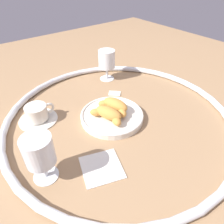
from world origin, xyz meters
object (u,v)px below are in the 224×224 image
at_px(croissant_small, 108,114).
at_px(coffee_cup_near, 37,114).
at_px(sugar_packet, 115,93).
at_px(folded_napkin, 102,167).
at_px(juice_glass_left, 107,60).
at_px(pastry_plate, 112,116).
at_px(croissant_large, 115,105).
at_px(juice_glass_right, 39,153).

xyz_separation_m(croissant_small, coffee_cup_near, (0.17, 0.19, -0.02)).
distance_m(sugar_packet, folded_napkin, 0.39).
distance_m(croissant_small, coffee_cup_near, 0.25).
bearing_deg(sugar_packet, juice_glass_left, -68.53).
distance_m(pastry_plate, croissant_large, 0.04).
bearing_deg(sugar_packet, pastry_plate, 93.20).
bearing_deg(croissant_large, sugar_packet, -38.33).
height_order(pastry_plate, coffee_cup_near, coffee_cup_near).
distance_m(juice_glass_right, sugar_packet, 0.46).
xyz_separation_m(pastry_plate, sugar_packet, (0.13, -0.11, -0.01)).
bearing_deg(folded_napkin, coffee_cup_near, 10.03).
bearing_deg(folded_napkin, croissant_large, -47.58).
xyz_separation_m(juice_glass_left, folded_napkin, (-0.41, 0.33, -0.09)).
height_order(croissant_small, juice_glass_left, juice_glass_left).
bearing_deg(sugar_packet, folded_napkin, 91.03).
distance_m(croissant_large, folded_napkin, 0.25).
distance_m(croissant_small, folded_napkin, 0.20).
bearing_deg(coffee_cup_near, juice_glass_right, 161.96).
height_order(pastry_plate, juice_glass_left, juice_glass_left).
bearing_deg(croissant_large, croissant_small, 114.53).
relative_size(croissant_small, folded_napkin, 1.19).
bearing_deg(coffee_cup_near, juice_glass_left, -75.64).
distance_m(croissant_large, juice_glass_left, 0.29).
xyz_separation_m(juice_glass_left, juice_glass_right, (-0.34, 0.46, -0.00)).
bearing_deg(juice_glass_left, folded_napkin, 141.28).
xyz_separation_m(juice_glass_right, sugar_packet, (0.21, -0.41, -0.09)).
xyz_separation_m(croissant_large, folded_napkin, (-0.16, 0.18, -0.04)).
height_order(juice_glass_left, sugar_packet, juice_glass_left).
bearing_deg(juice_glass_right, coffee_cup_near, -18.04).
relative_size(juice_glass_right, folded_napkin, 1.27).
relative_size(coffee_cup_near, juice_glass_right, 0.97).
bearing_deg(coffee_cup_near, croissant_small, -132.39).
bearing_deg(coffee_cup_near, folded_napkin, -169.97).
height_order(juice_glass_left, folded_napkin, juice_glass_left).
height_order(coffee_cup_near, juice_glass_left, juice_glass_left).
bearing_deg(pastry_plate, sugar_packet, -41.94).
relative_size(croissant_large, juice_glass_right, 0.95).
bearing_deg(sugar_packet, coffee_cup_near, 39.72).
relative_size(pastry_plate, juice_glass_left, 1.62).
bearing_deg(croissant_small, folded_napkin, 137.44).
distance_m(coffee_cup_near, juice_glass_right, 0.26).
bearing_deg(croissant_large, juice_glass_right, 106.67).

